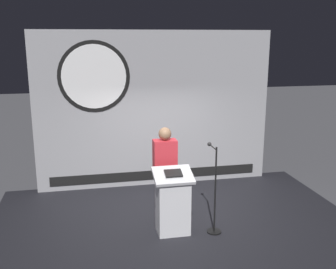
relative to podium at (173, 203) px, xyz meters
name	(u,v)px	position (x,y,z in m)	size (l,w,h in m)	color
ground_plane	(174,234)	(0.12, 0.46, -0.83)	(40.00, 40.00, 0.00)	#4C4C51
stage_platform	(174,227)	(0.12, 0.46, -0.68)	(6.40, 4.00, 0.30)	black
banner_display	(153,109)	(0.07, 2.31, 1.15)	(5.05, 0.12, 3.32)	#9E9EA3
podium	(173,203)	(0.00, 0.00, 0.00)	(0.64, 0.49, 1.10)	silver
speaker_person	(165,174)	(-0.04, 0.48, 0.34)	(0.40, 0.26, 1.69)	black
microphone_stand	(214,202)	(0.67, -0.10, -0.01)	(0.24, 0.53, 1.48)	black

